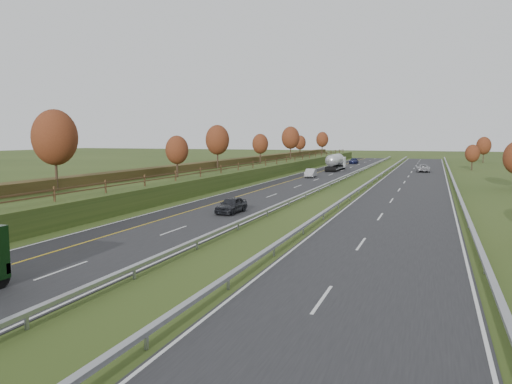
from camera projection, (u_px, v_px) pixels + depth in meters
ground at (340, 191)px, 65.32m from camera, size 400.00×400.00×0.00m
near_carriageway at (291, 186)px, 72.69m from camera, size 10.50×200.00×0.04m
far_carriageway at (409, 190)px, 67.14m from camera, size 10.50×200.00×0.04m
hard_shoulder at (267, 185)px, 73.95m from camera, size 3.00×200.00×0.04m
lane_markings at (335, 187)px, 70.42m from camera, size 26.75×200.00×0.01m
embankment_left at (210, 176)px, 76.96m from camera, size 12.00×200.00×2.00m
hedge_left at (198, 166)px, 77.46m from camera, size 2.20×180.00×1.10m
fence_left at (236, 166)px, 74.87m from camera, size 0.12×189.06×1.20m
median_barrier_near at (330, 183)px, 70.71m from camera, size 0.32×200.00×0.71m
median_barrier_far at (366, 184)px, 68.99m from camera, size 0.32×200.00×0.71m
outer_barrier_far at (456, 187)px, 65.12m from camera, size 0.32×200.00×0.71m
trees_left at (202, 142)px, 73.10m from camera, size 6.64×164.30×7.66m
trees_far at (495, 153)px, 89.51m from camera, size 8.45×118.60×7.12m
road_tanker at (336, 162)px, 104.79m from camera, size 2.40×11.22×3.46m
car_dark_near at (231, 205)px, 46.31m from camera, size 1.89×4.43×1.49m
car_silver_mid at (311, 173)px, 87.11m from camera, size 1.93×4.67×1.50m
car_small_far at (354, 161)px, 131.59m from camera, size 2.11×4.99×1.44m
car_oncoming at (423, 168)px, 100.46m from camera, size 3.02×5.72×1.53m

